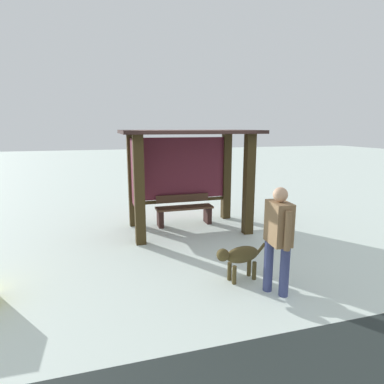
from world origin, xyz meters
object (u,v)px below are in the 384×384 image
object	(u,v)px
dog	(240,256)
person_walking	(278,233)
bus_shelter	(183,160)
bench_left_inside	(184,210)

from	to	relation	value
dog	person_walking	bearing A→B (deg)	-56.08
person_walking	dog	size ratio (longest dim) A/B	1.78
bus_shelter	person_walking	world-z (taller)	bus_shelter
bus_shelter	dog	bearing A→B (deg)	-86.81
person_walking	dog	distance (m)	0.84
bus_shelter	bench_left_inside	world-z (taller)	bus_shelter
person_walking	dog	bearing A→B (deg)	123.92
bus_shelter	dog	xyz separation A→B (m)	(0.17, -3.01, -1.26)
bench_left_inside	person_walking	distance (m)	3.85
bench_left_inside	bus_shelter	bearing A→B (deg)	-111.68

